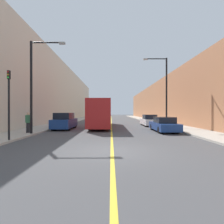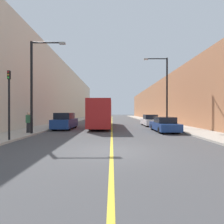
% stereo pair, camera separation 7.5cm
% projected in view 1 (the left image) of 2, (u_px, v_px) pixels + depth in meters
% --- Properties ---
extents(ground_plane, '(200.00, 200.00, 0.00)m').
position_uv_depth(ground_plane, '(112.00, 151.00, 8.70)').
color(ground_plane, '#474749').
extents(sidewalk_left, '(3.15, 72.00, 0.15)m').
position_uv_depth(sidewalk_left, '(75.00, 120.00, 38.65)').
color(sidewalk_left, '#B2AA9E').
rests_on(sidewalk_left, ground).
extents(sidewalk_right, '(3.15, 72.00, 0.15)m').
position_uv_depth(sidewalk_right, '(147.00, 120.00, 38.74)').
color(sidewalk_right, '#B2AA9E').
rests_on(sidewalk_right, ground).
extents(building_row_left, '(4.00, 72.00, 11.91)m').
position_uv_depth(building_row_left, '(59.00, 93.00, 38.61)').
color(building_row_left, beige).
rests_on(building_row_left, ground).
extents(building_row_right, '(4.00, 72.00, 8.26)m').
position_uv_depth(building_row_right, '(163.00, 102.00, 38.75)').
color(building_row_right, '#B2724C').
rests_on(building_row_right, ground).
extents(road_center_line, '(0.16, 72.00, 0.01)m').
position_uv_depth(road_center_line, '(111.00, 120.00, 38.70)').
color(road_center_line, gold).
rests_on(road_center_line, ground).
extents(bus, '(2.43, 12.41, 3.26)m').
position_uv_depth(bus, '(101.00, 113.00, 22.58)').
color(bus, '#AD1E1E').
rests_on(bus, ground).
extents(parked_suv_left, '(1.92, 4.82, 1.83)m').
position_uv_depth(parked_suv_left, '(65.00, 122.00, 19.47)').
color(parked_suv_left, navy).
rests_on(parked_suv_left, ground).
extents(car_right_near, '(1.88, 4.73, 1.44)m').
position_uv_depth(car_right_near, '(164.00, 125.00, 17.09)').
color(car_right_near, navy).
rests_on(car_right_near, ground).
extents(car_right_mid, '(1.81, 4.60, 1.55)m').
position_uv_depth(car_right_mid, '(149.00, 121.00, 23.89)').
color(car_right_mid, silver).
rests_on(car_right_mid, ground).
extents(street_lamp_left, '(2.93, 0.24, 7.66)m').
position_uv_depth(street_lamp_left, '(34.00, 80.00, 14.50)').
color(street_lamp_left, black).
rests_on(street_lamp_left, sidewalk_left).
extents(street_lamp_right, '(2.93, 0.24, 8.32)m').
position_uv_depth(street_lamp_right, '(164.00, 87.00, 21.18)').
color(street_lamp_right, black).
rests_on(street_lamp_right, sidewalk_right).
extents(traffic_light, '(0.16, 0.18, 4.45)m').
position_uv_depth(traffic_light, '(9.00, 102.00, 11.16)').
color(traffic_light, black).
rests_on(traffic_light, sidewalk_left).
extents(pedestrian, '(0.39, 0.25, 1.77)m').
position_uv_depth(pedestrian, '(28.00, 122.00, 15.00)').
color(pedestrian, '#2D2D33').
rests_on(pedestrian, sidewalk_left).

